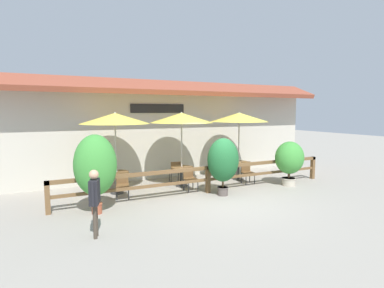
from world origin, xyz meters
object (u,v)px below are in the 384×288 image
at_px(dining_table_near, 117,176).
at_px(chair_near_streetside, 123,184).
at_px(patio_umbrella_near, 115,119).
at_px(potted_plant_broad_leaf, 95,166).
at_px(patio_umbrella_far, 239,117).
at_px(potted_plant_entrance_palm, 223,161).
at_px(chair_middle_wallside, 175,171).
at_px(pedestrian, 95,194).
at_px(chair_middle_streetside, 190,177).
at_px(dining_table_far, 238,165).
at_px(chair_far_streetside, 247,171).
at_px(chair_near_wallside, 112,176).
at_px(patio_umbrella_middle, 182,118).
at_px(chair_far_wallside, 229,166).
at_px(dining_table_middle, 182,171).
at_px(potted_plant_tall_tropical, 224,164).
at_px(potted_plant_small_flowering, 289,159).

bearing_deg(dining_table_near, chair_near_streetside, -85.94).
bearing_deg(patio_umbrella_near, potted_plant_broad_leaf, -116.93).
bearing_deg(patio_umbrella_far, potted_plant_entrance_palm, -136.54).
bearing_deg(chair_middle_wallside, pedestrian, 58.77).
xyz_separation_m(chair_near_streetside, chair_middle_streetside, (2.42, -0.14, 0.00)).
distance_m(chair_middle_wallside, dining_table_far, 2.70).
xyz_separation_m(patio_umbrella_near, pedestrian, (-1.23, -3.56, -1.62)).
relative_size(chair_near_streetside, chair_far_streetside, 1.00).
bearing_deg(chair_near_streetside, chair_near_wallside, 106.45).
bearing_deg(patio_umbrella_middle, potted_plant_broad_leaf, -152.35).
height_order(chair_near_streetside, chair_far_streetside, same).
bearing_deg(dining_table_near, chair_far_wallside, 6.89).
bearing_deg(dining_table_near, potted_plant_broad_leaf, -116.93).
distance_m(dining_table_middle, chair_middle_streetside, 0.72).
distance_m(dining_table_middle, pedestrian, 5.08).
bearing_deg(potted_plant_tall_tropical, chair_far_wallside, -101.46).
distance_m(potted_plant_entrance_palm, pedestrian, 4.78).
xyz_separation_m(dining_table_far, potted_plant_tall_tropical, (0.07, 1.23, -0.14)).
distance_m(chair_far_wallside, potted_plant_broad_leaf, 6.59).
relative_size(chair_near_streetside, patio_umbrella_far, 0.30).
bearing_deg(potted_plant_entrance_palm, dining_table_far, 43.46).
relative_size(patio_umbrella_far, potted_plant_entrance_palm, 1.44).
xyz_separation_m(dining_table_middle, chair_middle_streetside, (0.01, -0.71, -0.12)).
bearing_deg(pedestrian, chair_middle_streetside, 143.56).
xyz_separation_m(patio_umbrella_far, chair_far_streetside, (-0.06, -0.71, -2.15)).
bearing_deg(patio_umbrella_middle, chair_middle_streetside, -89.33).
relative_size(patio_umbrella_far, pedestrian, 1.82).
xyz_separation_m(patio_umbrella_far, potted_plant_tall_tropical, (0.07, 1.23, -2.17)).
relative_size(dining_table_middle, potted_plant_small_flowering, 0.49).
distance_m(chair_middle_streetside, potted_plant_broad_leaf, 3.71).
bearing_deg(dining_table_near, chair_middle_streetside, -18.28).
bearing_deg(patio_umbrella_far, potted_plant_broad_leaf, -163.44).
bearing_deg(potted_plant_small_flowering, potted_plant_tall_tropical, 110.79).
xyz_separation_m(chair_far_wallside, potted_plant_small_flowering, (1.22, -2.42, 0.56)).
xyz_separation_m(chair_far_wallside, potted_plant_entrance_palm, (-1.83, -2.48, 0.72)).
height_order(potted_plant_small_flowering, potted_plant_broad_leaf, potted_plant_broad_leaf).
relative_size(chair_far_streetside, potted_plant_small_flowering, 0.50).
xyz_separation_m(dining_table_near, potted_plant_entrance_palm, (3.23, -1.87, 0.60)).
xyz_separation_m(dining_table_near, chair_middle_streetside, (2.47, -0.82, -0.12)).
xyz_separation_m(patio_umbrella_far, dining_table_far, (-0.00, 0.00, -2.03)).
bearing_deg(dining_table_far, patio_umbrella_near, 178.87).
distance_m(chair_middle_streetside, potted_plant_entrance_palm, 1.48).
height_order(patio_umbrella_near, patio_umbrella_middle, same).
xyz_separation_m(potted_plant_entrance_palm, potted_plant_broad_leaf, (-4.19, -0.03, 0.17)).
xyz_separation_m(chair_near_streetside, potted_plant_tall_tropical, (5.12, 1.80, -0.02)).
relative_size(patio_umbrella_near, chair_middle_streetside, 3.32).
bearing_deg(chair_middle_streetside, chair_near_wallside, 147.43).
xyz_separation_m(chair_near_wallside, chair_middle_wallside, (2.52, -0.06, 0.00)).
bearing_deg(patio_umbrella_far, potted_plant_tall_tropical, 86.63).
bearing_deg(pedestrian, potted_plant_tall_tropical, 143.29).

